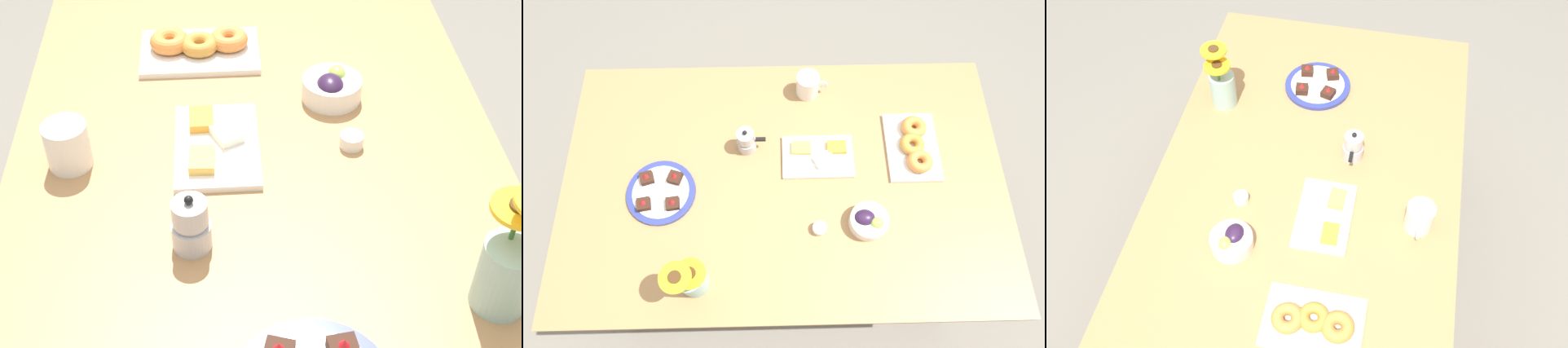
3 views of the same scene
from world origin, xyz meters
TOP-DOWN VIEW (x-y plane):
  - dining_table at (0.00, 0.00)m, footprint 1.60×1.00m
  - coffee_mug at (0.10, 0.37)m, footprint 0.12×0.09m
  - grape_bowl at (0.28, -0.17)m, footprint 0.13×0.13m
  - cheese_platter at (0.13, 0.08)m, footprint 0.26×0.17m
  - croissant_platter at (0.48, 0.11)m, footprint 0.19×0.28m
  - jam_cup_honey at (0.12, -0.19)m, footprint 0.05×0.05m
  - flower_vase at (-0.29, -0.37)m, footprint 0.12×0.11m
  - moka_pot at (-0.13, 0.13)m, footprint 0.11×0.07m

SIDE VIEW (x-z plane):
  - dining_table at x=0.00m, z-range 0.28..1.02m
  - cheese_platter at x=0.13m, z-range 0.73..0.77m
  - jam_cup_honey at x=0.12m, z-range 0.74..0.77m
  - croissant_platter at x=0.48m, z-range 0.73..0.79m
  - grape_bowl at x=0.28m, z-range 0.74..0.80m
  - coffee_mug at x=0.10m, z-range 0.74..0.84m
  - moka_pot at x=-0.13m, z-range 0.73..0.85m
  - flower_vase at x=-0.29m, z-range 0.70..0.95m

